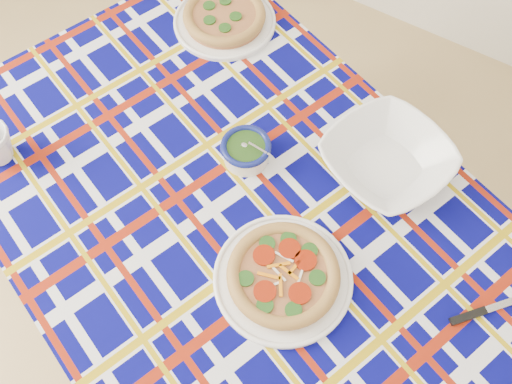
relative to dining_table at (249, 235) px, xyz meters
The scene contains 7 objects.
dining_table is the anchor object (origin of this frame).
tablecloth 0.02m from the dining_table, 90.00° to the left, with size 1.57×0.99×0.10m, color #05055B, non-canonical shape.
main_focaccia_plate 0.19m from the dining_table, 30.38° to the right, with size 0.31×0.31×0.06m, color #A26339, non-canonical shape.
pesto_bowl 0.20m from the dining_table, 123.94° to the left, with size 0.12×0.12×0.07m, color #16320D, non-canonical shape.
serving_bowl 0.37m from the dining_table, 55.57° to the left, with size 0.28×0.28×0.07m, color white.
second_focaccia_plate 0.62m from the dining_table, 128.13° to the left, with size 0.29×0.29×0.05m, color #A26339, non-canonical shape.
table_knife 0.58m from the dining_table, 12.13° to the left, with size 0.21×0.02×0.01m, color silver, non-canonical shape.
Camera 1 is at (0.51, 0.01, 1.88)m, focal length 40.00 mm.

